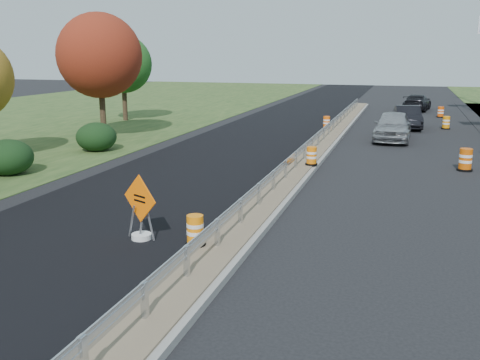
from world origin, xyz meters
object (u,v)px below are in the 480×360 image
(barrel_shoulder_far, at_px, (441,112))
(car_dark_far, at_px, (417,102))
(barrel_median_far, at_px, (327,122))
(caution_sign, at_px, (141,223))
(car_silver, at_px, (393,126))
(car_dark_mid, at_px, (408,117))
(barrel_shoulder_mid, at_px, (446,123))
(barrel_shoulder_near, at_px, (465,160))
(barrel_median_mid, at_px, (312,156))
(barrel_median_near, at_px, (195,231))

(barrel_shoulder_far, bearing_deg, car_dark_far, 109.64)
(barrel_median_far, bearing_deg, caution_sign, -94.69)
(car_silver, bearing_deg, barrel_median_far, 151.43)
(car_dark_mid, bearing_deg, barrel_shoulder_mid, 0.07)
(barrel_shoulder_near, xyz_separation_m, barrel_shoulder_mid, (0.00, 13.76, -0.06))
(car_dark_far, bearing_deg, barrel_median_far, 77.62)
(barrel_shoulder_mid, xyz_separation_m, barrel_shoulder_far, (-0.00, 6.99, -0.01))
(barrel_median_far, bearing_deg, car_dark_far, 69.63)
(barrel_median_mid, height_order, car_silver, car_silver)
(barrel_shoulder_near, relative_size, car_dark_mid, 0.22)
(barrel_median_near, bearing_deg, caution_sign, 163.53)
(caution_sign, height_order, barrel_shoulder_far, caution_sign)
(barrel_shoulder_near, bearing_deg, barrel_median_far, 126.71)
(caution_sign, relative_size, barrel_median_near, 2.33)
(car_silver, xyz_separation_m, car_dark_far, (1.55, 18.01, -0.13))
(caution_sign, xyz_separation_m, barrel_median_near, (1.83, -0.54, 0.14))
(car_silver, bearing_deg, car_dark_mid, 83.37)
(caution_sign, bearing_deg, barrel_shoulder_far, 98.52)
(caution_sign, xyz_separation_m, barrel_shoulder_mid, (9.38, 25.94, -0.05))
(caution_sign, relative_size, car_dark_far, 0.37)
(barrel_median_far, xyz_separation_m, car_dark_mid, (5.04, 3.36, 0.15))
(barrel_median_far, bearing_deg, car_dark_mid, 33.69)
(caution_sign, bearing_deg, car_dark_far, 103.06)
(car_dark_far, bearing_deg, barrel_shoulder_near, 101.92)
(caution_sign, relative_size, barrel_shoulder_mid, 2.13)
(caution_sign, xyz_separation_m, barrel_shoulder_near, (9.38, 12.19, 0.00))
(car_silver, bearing_deg, barrel_median_mid, -106.88)
(barrel_median_far, bearing_deg, barrel_median_near, -90.00)
(caution_sign, bearing_deg, barrel_median_near, 7.95)
(barrel_median_near, bearing_deg, barrel_shoulder_mid, 74.09)
(barrel_shoulder_near, bearing_deg, barrel_median_mid, -164.06)
(barrel_shoulder_far, bearing_deg, barrel_median_mid, -105.93)
(barrel_median_mid, bearing_deg, car_dark_far, 80.35)
(barrel_median_mid, height_order, barrel_shoulder_mid, barrel_median_mid)
(car_dark_mid, height_order, car_dark_far, car_dark_mid)
(caution_sign, xyz_separation_m, car_dark_mid, (6.87, 25.67, 0.28))
(barrel_shoulder_near, distance_m, car_silver, 8.39)
(barrel_shoulder_far, xyz_separation_m, car_silver, (-3.32, -13.06, 0.45))
(barrel_median_far, bearing_deg, barrel_shoulder_far, 54.61)
(barrel_median_mid, xyz_separation_m, barrel_shoulder_near, (6.45, 1.84, -0.14))
(barrel_median_far, height_order, car_silver, car_silver)
(barrel_median_near, bearing_deg, car_dark_mid, 79.12)
(barrel_median_near, xyz_separation_m, barrel_median_far, (0.00, 22.85, -0.00))
(car_dark_far, bearing_deg, car_dark_mid, 94.49)
(barrel_median_mid, distance_m, car_silver, 10.04)
(barrel_shoulder_near, height_order, barrel_shoulder_mid, barrel_shoulder_near)
(barrel_median_near, relative_size, barrel_median_far, 1.01)
(barrel_median_near, relative_size, barrel_shoulder_near, 0.80)
(barrel_median_far, xyz_separation_m, barrel_shoulder_far, (7.55, 10.63, -0.19))
(barrel_median_near, distance_m, barrel_shoulder_mid, 27.54)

